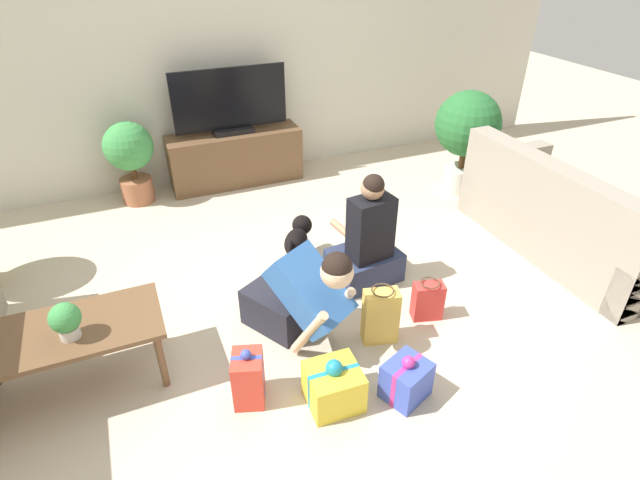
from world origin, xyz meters
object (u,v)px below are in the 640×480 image
object	(u,v)px
person_sitting	(367,245)
dog	(298,238)
tv	(231,105)
sofa_right	(568,219)
gift_box_b	(334,386)
gift_bag_b	(380,316)
tv_console	(236,158)
gift_box_c	(248,378)
gift_bag_a	(428,301)
coffee_table	(65,337)
potted_plant_corner_right	(467,130)
person_kneeling	(300,297)
gift_box_a	(406,380)
tabletop_plant	(66,320)
potted_plant_back_left	(130,155)

from	to	relation	value
person_sitting	dog	bearing A→B (deg)	-54.84
tv	sofa_right	bearing A→B (deg)	-46.85
gift_box_b	gift_bag_b	bearing A→B (deg)	36.00
tv_console	gift_box_c	size ratio (longest dim) A/B	3.57
dog	gift_bag_a	size ratio (longest dim) A/B	1.44
gift_bag_a	sofa_right	bearing A→B (deg)	11.40
coffee_table	person_sitting	bearing A→B (deg)	7.96
potted_plant_corner_right	person_kneeling	xyz separation A→B (m)	(-2.35, -1.46, -0.31)
tv	gift_box_a	world-z (taller)	tv
gift_box_a	gift_bag_a	distance (m)	0.76
coffee_table	tabletop_plant	xyz separation A→B (m)	(0.05, -0.08, 0.17)
dog	potted_plant_corner_right	bearing A→B (deg)	-127.63
dog	tabletop_plant	distance (m)	1.87
person_kneeling	gift_box_a	world-z (taller)	person_kneeling
dog	gift_box_b	distance (m)	1.49
coffee_table	person_sitting	distance (m)	2.12
sofa_right	tv	size ratio (longest dim) A/B	1.60
coffee_table	gift_bag_b	distance (m)	1.92
potted_plant_back_left	gift_bag_a	world-z (taller)	potted_plant_back_left
gift_box_c	gift_bag_a	distance (m)	1.39
dog	tabletop_plant	bearing A→B (deg)	62.35
gift_box_c	gift_bag_a	world-z (taller)	gift_box_c
gift_box_a	gift_bag_b	bearing A→B (deg)	79.58
tv_console	gift_box_b	world-z (taller)	tv_console
sofa_right	gift_box_c	distance (m)	3.01
tv	gift_box_a	bearing A→B (deg)	-87.27
gift_box_a	gift_box_b	size ratio (longest dim) A/B	0.97
tv_console	potted_plant_back_left	world-z (taller)	potted_plant_back_left
tv_console	gift_bag_b	xyz separation A→B (m)	(0.25, -2.79, -0.08)
tv	potted_plant_back_left	distance (m)	1.11
tv_console	tabletop_plant	world-z (taller)	tabletop_plant
gift_box_a	gift_bag_b	world-z (taller)	gift_bag_b
dog	gift_box_c	bearing A→B (deg)	94.16
potted_plant_corner_right	gift_bag_a	size ratio (longest dim) A/B	3.41
potted_plant_back_left	gift_box_b	xyz separation A→B (m)	(0.79, -3.11, -0.37)
gift_box_b	coffee_table	bearing A→B (deg)	152.40
person_kneeling	dog	distance (m)	0.93
person_kneeling	gift_box_c	xyz separation A→B (m)	(-0.46, -0.37, -0.19)
gift_box_a	gift_box_c	xyz separation A→B (m)	(-0.86, 0.34, 0.04)
gift_bag_a	person_sitting	bearing A→B (deg)	108.78
tv	dog	distance (m)	1.82
sofa_right	gift_box_a	distance (m)	2.28
gift_box_a	gift_bag_a	size ratio (longest dim) A/B	1.03
coffee_table	dog	size ratio (longest dim) A/B	2.42
gift_box_b	gift_bag_a	xyz separation A→B (m)	(0.92, 0.44, 0.01)
potted_plant_corner_right	person_sitting	bearing A→B (deg)	-147.82
sofa_right	gift_bag_b	xyz separation A→B (m)	(-2.00, -0.39, -0.09)
gift_box_b	gift_box_c	world-z (taller)	gift_box_c
sofa_right	gift_box_c	world-z (taller)	sofa_right
person_sitting	gift_box_a	xyz separation A→B (m)	(-0.31, -1.13, -0.19)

